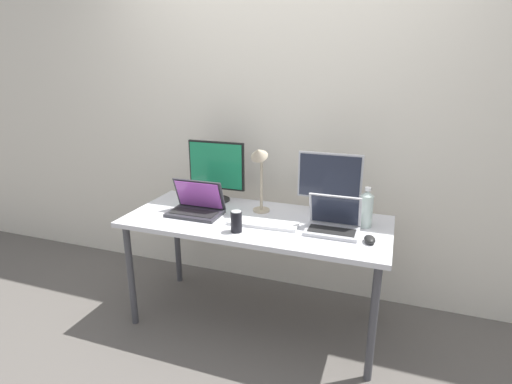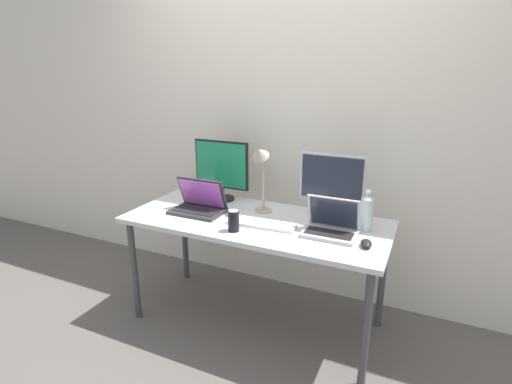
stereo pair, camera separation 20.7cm
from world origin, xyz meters
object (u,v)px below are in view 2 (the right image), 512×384
laptop_secondary (331,226)px  water_bottle (367,212)px  soda_can_near_keyboard (234,221)px  laptop_silver (199,204)px  monitor_left (222,168)px  monitor_center (332,184)px  desk_lamp (261,167)px  keyboard_main (261,224)px  work_desk (256,229)px  mouse_by_keyboard (366,244)px

laptop_secondary → water_bottle: 0.23m
soda_can_near_keyboard → laptop_secondary: bearing=20.1°
laptop_secondary → laptop_silver: bearing=-179.7°
monitor_left → monitor_center: bearing=-0.2°
desk_lamp → monitor_left: bearing=158.4°
keyboard_main → work_desk: bearing=129.8°
soda_can_near_keyboard → desk_lamp: 0.42m
monitor_left → soda_can_near_keyboard: (0.34, -0.48, -0.17)m
mouse_by_keyboard → keyboard_main: bearing=164.5°
monitor_left → monitor_center: (0.79, -0.00, -0.02)m
laptop_secondary → desk_lamp: 0.58m
monitor_center → laptop_secondary: bearing=-74.3°
work_desk → laptop_silver: bearing=-175.2°
monitor_left → mouse_by_keyboard: bearing=-19.0°
laptop_secondary → mouse_by_keyboard: 0.23m
monitor_center → laptop_secondary: 0.33m
monitor_center → keyboard_main: 0.51m
monitor_center → soda_can_near_keyboard: (-0.45, -0.47, -0.15)m
work_desk → mouse_by_keyboard: mouse_by_keyboard is taller
work_desk → laptop_secondary: laptop_secondary is taller
laptop_silver → keyboard_main: 0.47m
laptop_secondary → mouse_by_keyboard: laptop_secondary is taller
work_desk → desk_lamp: 0.40m
laptop_silver → desk_lamp: (0.38, 0.14, 0.26)m
monitor_center → desk_lamp: bearing=-161.3°
keyboard_main → laptop_silver: bearing=171.8°
mouse_by_keyboard → soda_can_near_keyboard: 0.75m
monitor_left → water_bottle: bearing=-7.9°
laptop_secondary → desk_lamp: bearing=164.6°
monitor_center → mouse_by_keyboard: size_ratio=4.24×
work_desk → water_bottle: (0.65, 0.11, 0.18)m
laptop_silver → monitor_left: bearing=87.6°
keyboard_main → mouse_by_keyboard: size_ratio=4.43×
keyboard_main → mouse_by_keyboard: bearing=-6.7°
work_desk → laptop_secondary: bearing=-3.3°
water_bottle → desk_lamp: bearing=-179.9°
mouse_by_keyboard → soda_can_near_keyboard: size_ratio=0.76×
keyboard_main → monitor_center: bearing=41.7°
monitor_center → water_bottle: 0.30m
laptop_secondary → desk_lamp: size_ratio=0.65×
monitor_left → mouse_by_keyboard: monitor_left is taller
monitor_center → soda_can_near_keyboard: 0.67m
work_desk → water_bottle: 0.69m
laptop_secondary → water_bottle: size_ratio=1.23×
mouse_by_keyboard → water_bottle: bearing=89.3°
soda_can_near_keyboard → monitor_center: bearing=46.7°
laptop_silver → water_bottle: size_ratio=1.39×
laptop_secondary → desk_lamp: (-0.50, 0.14, 0.26)m
mouse_by_keyboard → soda_can_near_keyboard: (-0.74, -0.10, 0.04)m
laptop_secondary → soda_can_near_keyboard: size_ratio=2.39×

